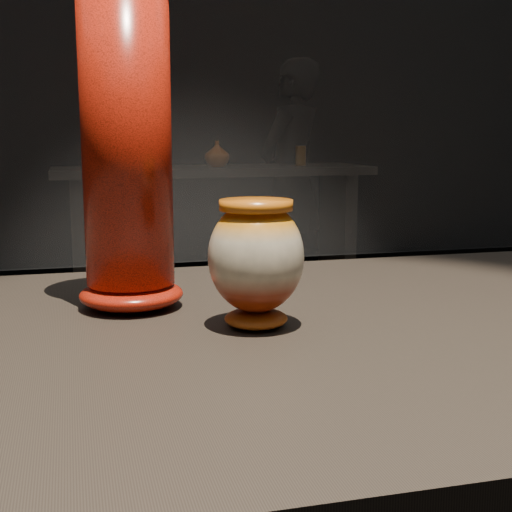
{
  "coord_description": "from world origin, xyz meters",
  "views": [
    {
      "loc": [
        -0.34,
        -0.79,
        1.13
      ],
      "look_at": [
        -0.13,
        0.01,
        0.99
      ],
      "focal_mm": 50.0,
      "sensor_mm": 36.0,
      "label": 1
    }
  ],
  "objects": [
    {
      "name": "main_vase",
      "position": [
        -0.13,
        0.01,
        0.98
      ],
      "size": [
        0.14,
        0.14,
        0.15
      ],
      "rotation": [
        0.0,
        0.0,
        -0.26
      ],
      "color": "maroon",
      "rests_on": "display_plinth"
    },
    {
      "name": "tall_vase",
      "position": [
        -0.26,
        0.14,
        1.11
      ],
      "size": [
        0.16,
        0.16,
        0.43
      ],
      "rotation": [
        0.0,
        0.0,
        -0.18
      ],
      "color": "red",
      "rests_on": "display_plinth"
    },
    {
      "name": "back_shelf",
      "position": [
        0.55,
        3.69,
        0.64
      ],
      "size": [
        2.0,
        0.6,
        0.9
      ],
      "color": "black",
      "rests_on": "ground"
    },
    {
      "name": "back_vase_left",
      "position": [
        0.17,
        3.65,
        0.99
      ],
      "size": [
        0.25,
        0.25,
        0.19
      ],
      "primitive_type": "imported",
      "rotation": [
        0.0,
        0.0,
        3.77
      ],
      "color": "brown",
      "rests_on": "back_shelf"
    },
    {
      "name": "back_vase_mid",
      "position": [
        0.57,
        3.63,
        0.98
      ],
      "size": [
        0.22,
        0.22,
        0.16
      ],
      "primitive_type": "imported",
      "rotation": [
        0.0,
        0.0,
        0.69
      ],
      "color": "maroon",
      "rests_on": "back_shelf"
    },
    {
      "name": "back_vase_right",
      "position": [
        1.14,
        3.69,
        0.96
      ],
      "size": [
        0.07,
        0.07,
        0.13
      ],
      "primitive_type": "cylinder",
      "color": "brown",
      "rests_on": "back_shelf"
    },
    {
      "name": "visitor",
      "position": [
        1.18,
        4.01,
        0.81
      ],
      "size": [
        0.7,
        0.68,
        1.62
      ],
      "primitive_type": "imported",
      "rotation": [
        0.0,
        0.0,
        3.84
      ],
      "color": "black",
      "rests_on": "ground"
    }
  ]
}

